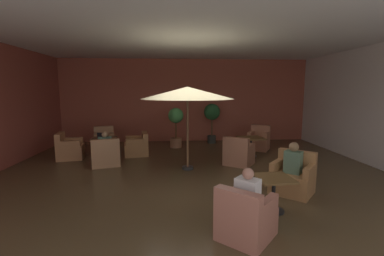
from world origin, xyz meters
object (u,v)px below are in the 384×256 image
(armchair_front_right_east, at_px, (245,218))
(patron_by_window, at_px, (293,159))
(patio_umbrella_tall_red, at_px, (187,93))
(open_laptop, at_px, (102,137))
(patron_with_friend, at_px, (247,192))
(armchair_mid_center_east, at_px, (259,141))
(armchair_front_left_west, at_px, (69,149))
(armchair_mid_center_north, at_px, (239,154))
(patron_blue_shirt, at_px, (105,143))
(cafe_table_front_left, at_px, (104,142))
(potted_tree_mid_left, at_px, (212,115))
(cafe_table_front_right, at_px, (274,187))
(potted_tree_left_corner, at_px, (176,123))
(iced_drink_cup, at_px, (106,136))
(armchair_front_left_east, at_px, (137,147))
(cafe_table_mid_center, at_px, (251,141))
(armchair_front_right_north, at_px, (293,178))
(armchair_front_left_south, at_px, (104,141))
(armchair_front_left_north, at_px, (106,155))

(armchair_front_right_east, bearing_deg, patron_by_window, 48.38)
(patio_umbrella_tall_red, height_order, open_laptop, patio_umbrella_tall_red)
(patron_with_friend, bearing_deg, armchair_mid_center_east, 70.41)
(armchair_front_left_west, xyz_separation_m, armchair_mid_center_north, (5.42, -1.06, -0.00))
(open_laptop, bearing_deg, patron_blue_shirt, -70.62)
(cafe_table_front_left, height_order, potted_tree_mid_left, potted_tree_mid_left)
(cafe_table_front_right, bearing_deg, armchair_front_right_east, -131.56)
(potted_tree_left_corner, xyz_separation_m, iced_drink_cup, (-2.40, -1.26, -0.27))
(armchair_front_right_east, xyz_separation_m, patron_with_friend, (0.03, 0.03, 0.40))
(armchair_front_left_east, distance_m, armchair_front_left_west, 2.21)
(cafe_table_mid_center, xyz_separation_m, iced_drink_cup, (-4.96, 0.38, 0.19))
(armchair_front_left_east, height_order, iced_drink_cup, armchair_front_left_east)
(armchair_front_right_north, bearing_deg, armchair_front_left_east, 136.41)
(armchair_front_left_east, distance_m, open_laptop, 1.22)
(patron_with_friend, xyz_separation_m, iced_drink_cup, (-3.45, 5.32, -0.01))
(armchair_mid_center_north, xyz_separation_m, armchair_mid_center_east, (1.28, 2.01, 0.02))
(patron_by_window, height_order, iced_drink_cup, patron_by_window)
(armchair_front_left_south, xyz_separation_m, potted_tree_mid_left, (4.27, 1.06, 0.88))
(armchair_mid_center_east, bearing_deg, cafe_table_mid_center, -120.81)
(cafe_table_front_right, height_order, cafe_table_mid_center, same)
(armchair_front_left_north, xyz_separation_m, armchair_front_left_east, (0.78, 1.26, -0.01))
(cafe_table_front_right, bearing_deg, armchair_front_left_north, 139.69)
(cafe_table_front_left, relative_size, armchair_front_right_north, 0.68)
(armchair_front_left_east, xyz_separation_m, patron_with_friend, (2.40, -5.41, 0.42))
(armchair_front_left_north, bearing_deg, potted_tree_mid_left, 40.91)
(armchair_front_left_south, distance_m, potted_tree_mid_left, 4.48)
(patio_umbrella_tall_red, height_order, patron_with_friend, patio_umbrella_tall_red)
(cafe_table_front_left, distance_m, open_laptop, 0.21)
(potted_tree_left_corner, relative_size, patron_by_window, 2.30)
(armchair_front_left_east, xyz_separation_m, potted_tree_left_corner, (1.36, 1.17, 0.68))
(cafe_table_mid_center, height_order, armchair_mid_center_east, armchair_mid_center_east)
(armchair_front_right_north, height_order, patron_by_window, patron_by_window)
(armchair_front_left_south, height_order, iced_drink_cup, armchair_front_left_south)
(potted_tree_mid_left, bearing_deg, armchair_mid_center_east, -40.46)
(patron_with_friend, bearing_deg, armchair_front_right_north, 48.37)
(armchair_front_right_east, xyz_separation_m, patron_blue_shirt, (-3.16, 4.22, 0.35))
(armchair_front_left_south, bearing_deg, cafe_table_mid_center, -14.27)
(cafe_table_mid_center, bearing_deg, patron_blue_shirt, -171.03)
(open_laptop, bearing_deg, armchair_mid_center_north, -15.09)
(armchair_front_left_north, distance_m, cafe_table_mid_center, 4.76)
(iced_drink_cup, bearing_deg, armchair_front_left_north, -77.14)
(armchair_front_left_east, xyz_separation_m, armchair_front_left_west, (-2.17, -0.40, 0.03))
(armchair_front_left_south, distance_m, patron_by_window, 7.00)
(cafe_table_front_right, height_order, patio_umbrella_tall_red, patio_umbrella_tall_red)
(cafe_table_mid_center, distance_m, potted_tree_mid_left, 2.69)
(patio_umbrella_tall_red, relative_size, iced_drink_cup, 23.50)
(cafe_table_front_right, relative_size, armchair_front_right_north, 0.63)
(armchair_mid_center_east, bearing_deg, armchair_mid_center_north, -122.46)
(patio_umbrella_tall_red, xyz_separation_m, patron_by_window, (2.20, -1.94, -1.41))
(armchair_front_left_west, height_order, open_laptop, armchair_front_left_west)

